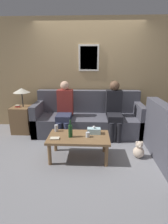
{
  "coord_description": "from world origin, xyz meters",
  "views": [
    {
      "loc": [
        0.08,
        -3.34,
        1.66
      ],
      "look_at": [
        -0.07,
        -0.08,
        0.68
      ],
      "focal_mm": 28.0,
      "sensor_mm": 36.0,
      "label": 1
    }
  ],
  "objects": [
    {
      "name": "side_table_with_lamp",
      "position": [
        -1.54,
        0.47,
        0.38
      ],
      "size": [
        0.45,
        0.43,
        1.05
      ],
      "color": "olive",
      "rests_on": "ground_plane"
    },
    {
      "name": "book_stack",
      "position": [
        -0.52,
        -0.75,
        0.42
      ],
      "size": [
        0.15,
        0.1,
        0.02
      ],
      "color": "beige",
      "rests_on": "coffee_table"
    },
    {
      "name": "couch_main",
      "position": [
        0.0,
        0.53,
        0.33
      ],
      "size": [
        2.44,
        0.86,
        0.96
      ],
      "color": "#4C4C56",
      "rests_on": "ground_plane"
    },
    {
      "name": "teddy_bear",
      "position": [
        0.92,
        -0.56,
        0.13
      ],
      "size": [
        0.2,
        0.2,
        0.31
      ],
      "color": "beige",
      "rests_on": "ground_plane"
    },
    {
      "name": "tissue_box",
      "position": [
        0.13,
        -0.5,
        0.46
      ],
      "size": [
        0.23,
        0.12,
        0.15
      ],
      "color": "silver",
      "rests_on": "coffee_table"
    },
    {
      "name": "drinking_glass",
      "position": [
        0.02,
        -0.65,
        0.45
      ],
      "size": [
        0.07,
        0.07,
        0.09
      ],
      "color": "silver",
      "rests_on": "coffee_table"
    },
    {
      "name": "person_right",
      "position": [
        0.57,
        0.36,
        0.66
      ],
      "size": [
        0.34,
        0.62,
        1.22
      ],
      "color": "black",
      "rests_on": "ground_plane"
    },
    {
      "name": "wine_bottle",
      "position": [
        -0.27,
        -0.66,
        0.52
      ],
      "size": [
        0.07,
        0.07,
        0.3
      ],
      "color": "#19421E",
      "rests_on": "coffee_table"
    },
    {
      "name": "ground_plane",
      "position": [
        0.0,
        0.0,
        0.0
      ],
      "size": [
        16.0,
        16.0,
        0.0
      ],
      "primitive_type": "plane",
      "color": "gray"
    },
    {
      "name": "wall_back",
      "position": [
        0.0,
        0.97,
        1.3
      ],
      "size": [
        9.0,
        0.08,
        2.6
      ],
      "color": "tan",
      "rests_on": "ground_plane"
    },
    {
      "name": "person_left",
      "position": [
        -0.51,
        0.31,
        0.65
      ],
      "size": [
        0.34,
        0.62,
        1.22
      ],
      "color": "#2D334C",
      "rests_on": "ground_plane"
    },
    {
      "name": "coffee_table",
      "position": [
        -0.13,
        -0.62,
        0.35
      ],
      "size": [
        1.04,
        0.59,
        0.41
      ],
      "color": "olive",
      "rests_on": "ground_plane"
    },
    {
      "name": "soda_can",
      "position": [
        -0.55,
        -0.42,
        0.47
      ],
      "size": [
        0.07,
        0.07,
        0.12
      ],
      "color": "#BCBCC1",
      "rests_on": "coffee_table"
    }
  ]
}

